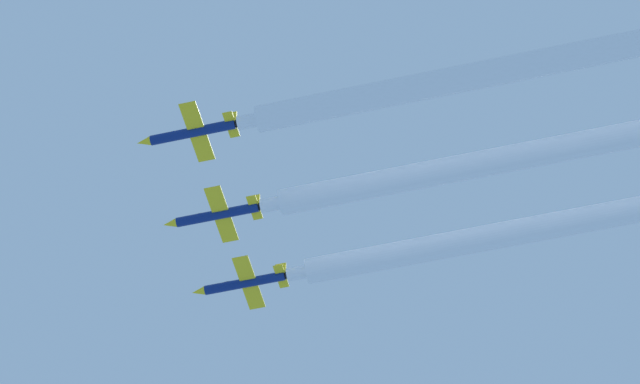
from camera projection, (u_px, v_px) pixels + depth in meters
jet_far_left at (190, 133)px, 203.26m from camera, size 7.63×11.11×2.67m
jet_inner_left at (215, 215)px, 210.31m from camera, size 7.63×11.11×2.67m
jet_center at (242, 283)px, 215.80m from camera, size 7.63×11.11×2.67m
smoke_trail_far_left at (500, 71)px, 198.46m from camera, size 2.81×54.96×2.81m
smoke_trail_inner_left at (524, 156)px, 205.35m from camera, size 2.81×57.13×2.81m
smoke_trail_center at (553, 225)px, 210.70m from camera, size 2.81×59.06×2.81m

